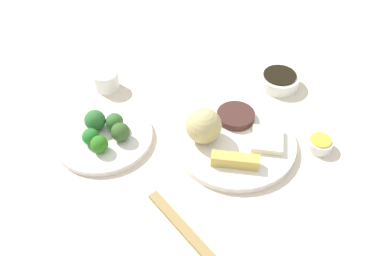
{
  "coord_description": "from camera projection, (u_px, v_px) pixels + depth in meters",
  "views": [
    {
      "loc": [
        0.72,
        -0.04,
        0.74
      ],
      "look_at": [
        0.03,
        -0.06,
        0.06
      ],
      "focal_mm": 40.36,
      "sensor_mm": 36.0,
      "label": 1
    }
  ],
  "objects": [
    {
      "name": "tabletop",
      "position": [
        219.0,
        134.0,
        1.02
      ],
      "size": [
        2.2,
        2.2,
        0.02
      ],
      "primitive_type": "cube",
      "color": "beige",
      "rests_on": "ground"
    },
    {
      "name": "main_plate",
      "position": [
        235.0,
        143.0,
        0.97
      ],
      "size": [
        0.28,
        0.28,
        0.02
      ],
      "primitive_type": "cylinder",
      "color": "white",
      "rests_on": "tabletop"
    },
    {
      "name": "rice_scoop",
      "position": [
        204.0,
        126.0,
        0.94
      ],
      "size": [
        0.08,
        0.08,
        0.08
      ],
      "primitive_type": "sphere",
      "color": "tan",
      "rests_on": "main_plate"
    },
    {
      "name": "spring_roll",
      "position": [
        235.0,
        160.0,
        0.91
      ],
      "size": [
        0.04,
        0.1,
        0.03
      ],
      "primitive_type": "cube",
      "rotation": [
        0.0,
        0.0,
        1.46
      ],
      "color": "gold",
      "rests_on": "main_plate"
    },
    {
      "name": "crab_rangoon_wonton",
      "position": [
        267.0,
        140.0,
        0.96
      ],
      "size": [
        0.08,
        0.08,
        0.01
      ],
      "primitive_type": "cube",
      "rotation": [
        0.0,
        0.0,
        -0.12
      ],
      "color": "beige",
      "rests_on": "main_plate"
    },
    {
      "name": "stir_fry_heap",
      "position": [
        236.0,
        116.0,
        1.01
      ],
      "size": [
        0.09,
        0.09,
        0.02
      ],
      "primitive_type": "cylinder",
      "color": "#432420",
      "rests_on": "main_plate"
    },
    {
      "name": "broccoli_plate",
      "position": [
        104.0,
        137.0,
        0.99
      ],
      "size": [
        0.22,
        0.22,
        0.01
      ],
      "primitive_type": "cylinder",
      "color": "white",
      "rests_on": "tabletop"
    },
    {
      "name": "broccoli_floret_0",
      "position": [
        99.0,
        144.0,
        0.94
      ],
      "size": [
        0.04,
        0.04,
        0.04
      ],
      "primitive_type": "sphere",
      "color": "#2E721C",
      "rests_on": "broccoli_plate"
    },
    {
      "name": "broccoli_floret_1",
      "position": [
        95.0,
        120.0,
        0.98
      ],
      "size": [
        0.05,
        0.05,
        0.05
      ],
      "primitive_type": "sphere",
      "color": "#2E6B31",
      "rests_on": "broccoli_plate"
    },
    {
      "name": "broccoli_floret_2",
      "position": [
        115.0,
        122.0,
        0.99
      ],
      "size": [
        0.04,
        0.04,
        0.04
      ],
      "primitive_type": "sphere",
      "color": "#376A2D",
      "rests_on": "broccoli_plate"
    },
    {
      "name": "broccoli_floret_3",
      "position": [
        91.0,
        137.0,
        0.95
      ],
      "size": [
        0.04,
        0.04,
        0.04
      ],
      "primitive_type": "sphere",
      "color": "#257327",
      "rests_on": "broccoli_plate"
    },
    {
      "name": "broccoli_floret_4",
      "position": [
        120.0,
        132.0,
        0.96
      ],
      "size": [
        0.04,
        0.04,
        0.04
      ],
      "primitive_type": "sphere",
      "color": "#395928",
      "rests_on": "broccoli_plate"
    },
    {
      "name": "soy_sauce_bowl",
      "position": [
        279.0,
        81.0,
        1.12
      ],
      "size": [
        0.1,
        0.1,
        0.03
      ],
      "primitive_type": "cylinder",
      "color": "white",
      "rests_on": "tabletop"
    },
    {
      "name": "soy_sauce_bowl_liquid",
      "position": [
        280.0,
        75.0,
        1.11
      ],
      "size": [
        0.08,
        0.08,
        0.0
      ],
      "primitive_type": "cylinder",
      "color": "black",
      "rests_on": "soy_sauce_bowl"
    },
    {
      "name": "sauce_ramekin_hot_mustard",
      "position": [
        320.0,
        144.0,
        0.96
      ],
      "size": [
        0.06,
        0.06,
        0.02
      ],
      "primitive_type": "cylinder",
      "color": "white",
      "rests_on": "tabletop"
    },
    {
      "name": "sauce_ramekin_hot_mustard_liquid",
      "position": [
        321.0,
        140.0,
        0.95
      ],
      "size": [
        0.05,
        0.05,
        0.0
      ],
      "primitive_type": "cylinder",
      "color": "gold",
      "rests_on": "sauce_ramekin_hot_mustard"
    },
    {
      "name": "teacup",
      "position": [
        106.0,
        80.0,
        1.11
      ],
      "size": [
        0.06,
        0.06,
        0.05
      ],
      "primitive_type": "cylinder",
      "color": "white",
      "rests_on": "tabletop"
    },
    {
      "name": "chopsticks_pair",
      "position": [
        184.0,
        229.0,
        0.82
      ],
      "size": [
        0.17,
        0.15,
        0.01
      ],
      "primitive_type": "cube",
      "rotation": [
        0.0,
        0.0,
        0.7
      ],
      "color": "#9D7E48",
      "rests_on": "tabletop"
    }
  ]
}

